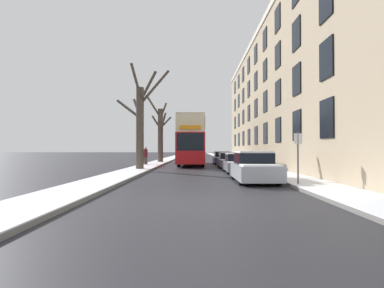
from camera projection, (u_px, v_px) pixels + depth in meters
ground_plane at (206, 203)px, 8.85m from camera, size 320.00×320.00×0.00m
sidewalk_left at (175, 157)px, 61.91m from camera, size 2.08×130.00×0.16m
sidewalk_right at (220, 157)px, 61.77m from camera, size 2.08×130.00×0.16m
terrace_facade_right at (301, 97)px, 29.83m from camera, size 9.10×41.48×13.59m
bare_tree_left_0 at (140, 122)px, 22.15m from camera, size 4.40×3.39×7.78m
bare_tree_left_1 at (160, 132)px, 34.59m from camera, size 2.80×2.86×7.68m
double_decker_bus at (191, 139)px, 30.24m from camera, size 2.52×11.27×4.66m
parked_car_0 at (254, 168)px, 14.57m from camera, size 1.88×4.49×1.50m
parked_car_1 at (238, 164)px, 20.24m from camera, size 1.73×4.05×1.31m
parked_car_2 at (229, 161)px, 25.77m from camera, size 1.81×4.23×1.33m
parked_car_3 at (222, 158)px, 32.18m from camera, size 1.89×4.36×1.37m
pedestrian_left_sidewalk at (145, 155)px, 28.45m from camera, size 0.40×0.40×1.84m
street_sign_post at (298, 156)px, 12.30m from camera, size 0.32×0.07×2.27m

